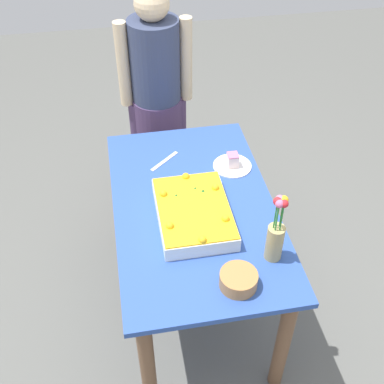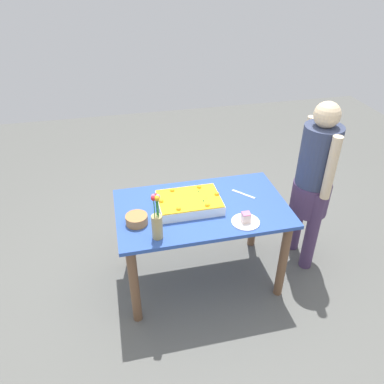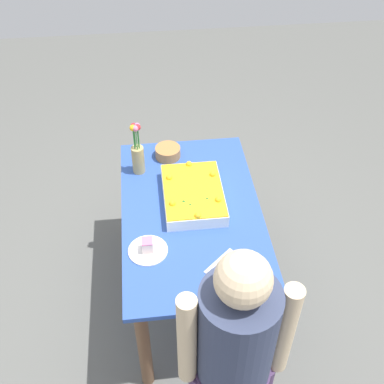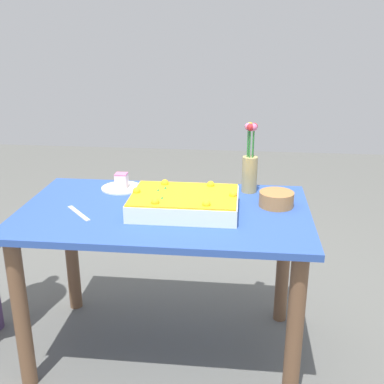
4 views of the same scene
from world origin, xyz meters
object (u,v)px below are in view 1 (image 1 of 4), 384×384
(fruit_bowl, at_px, (238,280))
(serving_plate_with_slice, at_px, (232,163))
(sheet_cake, at_px, (194,213))
(cake_knife, at_px, (165,161))
(flower_vase, at_px, (276,235))
(person_standing, at_px, (156,90))

(fruit_bowl, bearing_deg, serving_plate_with_slice, -12.01)
(sheet_cake, distance_m, cake_knife, 0.47)
(serving_plate_with_slice, bearing_deg, fruit_bowl, 167.99)
(serving_plate_with_slice, distance_m, flower_vase, 0.65)
(sheet_cake, bearing_deg, cake_knife, 9.36)
(sheet_cake, relative_size, flower_vase, 1.36)
(serving_plate_with_slice, bearing_deg, flower_vase, -177.94)
(fruit_bowl, bearing_deg, person_standing, 6.08)
(cake_knife, xyz_separation_m, fruit_bowl, (-0.88, -0.19, 0.03))
(sheet_cake, height_order, flower_vase, flower_vase)
(sheet_cake, height_order, person_standing, person_standing)
(sheet_cake, xyz_separation_m, cake_knife, (0.46, 0.08, -0.04))
(fruit_bowl, bearing_deg, cake_knife, 12.20)
(sheet_cake, bearing_deg, serving_plate_with_slice, -37.85)
(cake_knife, relative_size, person_standing, 0.14)
(flower_vase, relative_size, person_standing, 0.23)
(flower_vase, height_order, fruit_bowl, flower_vase)
(serving_plate_with_slice, distance_m, fruit_bowl, 0.78)
(sheet_cake, height_order, cake_knife, sheet_cake)
(serving_plate_with_slice, xyz_separation_m, cake_knife, (0.11, 0.35, -0.02))
(cake_knife, height_order, person_standing, person_standing)
(serving_plate_with_slice, xyz_separation_m, flower_vase, (-0.64, -0.02, 0.12))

